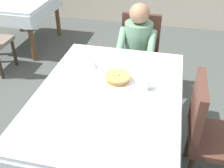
{
  "coord_description": "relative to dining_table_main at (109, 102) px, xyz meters",
  "views": [
    {
      "loc": [
        0.4,
        -1.62,
        1.96
      ],
      "look_at": [
        0.02,
        0.05,
        0.79
      ],
      "focal_mm": 43.13,
      "sensor_mm": 36.0,
      "label": 1
    }
  ],
  "objects": [
    {
      "name": "diner_person",
      "position": [
        0.08,
        1.01,
        0.02
      ],
      "size": [
        0.4,
        0.43,
        1.12
      ],
      "rotation": [
        0.0,
        0.0,
        3.14
      ],
      "color": "gray",
      "rests_on": "ground"
    },
    {
      "name": "ground_plane",
      "position": [
        0.0,
        0.0,
        -0.65
      ],
      "size": [
        14.0,
        14.0,
        0.0
      ],
      "primitive_type": "plane",
      "color": "#474C47"
    },
    {
      "name": "syrup_pitcher",
      "position": [
        -0.22,
        0.33,
        0.13
      ],
      "size": [
        0.08,
        0.08,
        0.07
      ],
      "color": "silver",
      "rests_on": "dining_table_main"
    },
    {
      "name": "dining_table_main",
      "position": [
        0.0,
        0.0,
        0.0
      ],
      "size": [
        1.12,
        1.52,
        0.74
      ],
      "color": "silver",
      "rests_on": "ground"
    },
    {
      "name": "knife_right_of_plate",
      "position": [
        0.23,
        0.14,
        0.09
      ],
      "size": [
        0.02,
        0.2,
        0.0
      ],
      "primitive_type": "cube",
      "rotation": [
        0.0,
        0.0,
        1.53
      ],
      "color": "silver",
      "rests_on": "dining_table_main"
    },
    {
      "name": "spoon_near_edge",
      "position": [
        0.07,
        -0.19,
        0.09
      ],
      "size": [
        0.15,
        0.04,
        0.0
      ],
      "primitive_type": "cube",
      "rotation": [
        0.0,
        0.0,
        0.19
      ],
      "color": "silver",
      "rests_on": "dining_table_main"
    },
    {
      "name": "breakfast_stack",
      "position": [
        0.04,
        0.16,
        0.13
      ],
      "size": [
        0.21,
        0.21,
        0.06
      ],
      "color": "tan",
      "rests_on": "plate_breakfast"
    },
    {
      "name": "chair_right_side",
      "position": [
        0.77,
        0.0,
        -0.12
      ],
      "size": [
        0.45,
        0.44,
        0.93
      ],
      "rotation": [
        0.0,
        0.0,
        -1.57
      ],
      "color": "#4C2D23",
      "rests_on": "ground"
    },
    {
      "name": "fork_left_of_plate",
      "position": [
        -0.15,
        0.14,
        0.09
      ],
      "size": [
        0.03,
        0.18,
        0.0
      ],
      "primitive_type": "cube",
      "rotation": [
        0.0,
        0.0,
        1.48
      ],
      "color": "silver",
      "rests_on": "dining_table_main"
    },
    {
      "name": "chair_diner",
      "position": [
        0.08,
        1.17,
        -0.12
      ],
      "size": [
        0.44,
        0.45,
        0.93
      ],
      "rotation": [
        0.0,
        0.0,
        3.14
      ],
      "color": "#4C2D23",
      "rests_on": "ground"
    },
    {
      "name": "cup_coffee",
      "position": [
        0.27,
        0.11,
        0.13
      ],
      "size": [
        0.11,
        0.08,
        0.08
      ],
      "color": "white",
      "rests_on": "dining_table_main"
    },
    {
      "name": "plate_breakfast",
      "position": [
        0.04,
        0.16,
        0.1
      ],
      "size": [
        0.28,
        0.28,
        0.02
      ],
      "primitive_type": "cylinder",
      "color": "white",
      "rests_on": "dining_table_main"
    },
    {
      "name": "napkin_folded",
      "position": [
        -0.29,
        0.0,
        0.09
      ],
      "size": [
        0.17,
        0.12,
        0.01
      ],
      "primitive_type": "cube",
      "rotation": [
        0.0,
        0.0,
        -0.02
      ],
      "color": "white",
      "rests_on": "dining_table_main"
    },
    {
      "name": "background_table_far",
      "position": [
        -1.87,
        2.02,
        -0.03
      ],
      "size": [
        0.92,
        1.12,
        0.74
      ],
      "color": "silver",
      "rests_on": "ground"
    }
  ]
}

